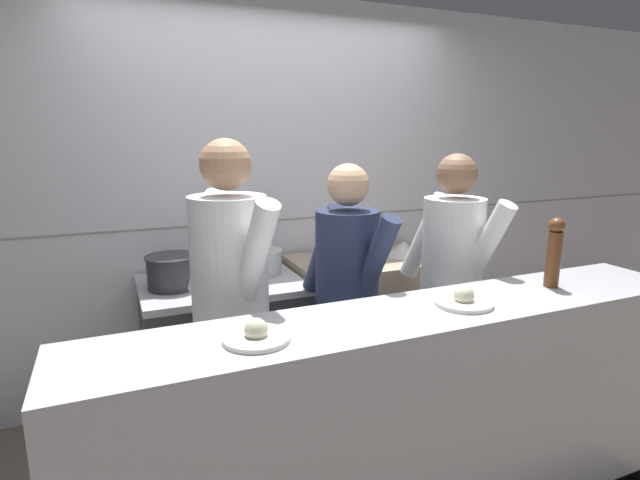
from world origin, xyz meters
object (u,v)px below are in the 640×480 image
(plated_dish_main, at_px, (256,335))
(chef_head_cook, at_px, (231,306))
(mixing_bowl_steel, at_px, (404,248))
(chef_sous, at_px, (347,301))
(pepper_mill, at_px, (554,251))
(oven_range, at_px, (224,350))
(plated_dish_appetiser, at_px, (464,300))
(chef_line, at_px, (450,285))
(braising_pot, at_px, (263,261))
(sauce_pot, at_px, (219,267))
(stock_pot, at_px, (172,271))

(plated_dish_main, xyz_separation_m, chef_head_cook, (0.05, 0.60, -0.10))
(mixing_bowl_steel, relative_size, chef_sous, 0.14)
(pepper_mill, bearing_deg, oven_range, 136.75)
(plated_dish_appetiser, height_order, chef_line, chef_line)
(oven_range, relative_size, chef_head_cook, 0.54)
(plated_dish_main, relative_size, pepper_mill, 0.73)
(braising_pot, xyz_separation_m, chef_sous, (0.24, -0.70, -0.07))
(sauce_pot, bearing_deg, braising_pot, 14.31)
(mixing_bowl_steel, relative_size, plated_dish_main, 0.97)
(sauce_pot, height_order, chef_sous, chef_sous)
(pepper_mill, xyz_separation_m, chef_head_cook, (-1.38, 0.54, -0.25))
(sauce_pot, relative_size, pepper_mill, 0.87)
(mixing_bowl_steel, bearing_deg, braising_pot, 174.84)
(plated_dish_main, relative_size, chef_head_cook, 0.14)
(chef_line, bearing_deg, stock_pot, 138.38)
(stock_pot, height_order, mixing_bowl_steel, stock_pot)
(plated_dish_main, bearing_deg, stock_pot, 95.96)
(plated_dish_appetiser, relative_size, chef_sous, 0.15)
(sauce_pot, distance_m, pepper_mill, 1.79)
(chef_sous, bearing_deg, braising_pot, 93.18)
(chef_head_cook, height_order, chef_line, chef_head_cook)
(stock_pot, relative_size, chef_line, 0.18)
(mixing_bowl_steel, distance_m, chef_sous, 0.96)
(oven_range, relative_size, stock_pot, 3.18)
(chef_sous, bearing_deg, sauce_pot, 114.63)
(stock_pot, distance_m, plated_dish_appetiser, 1.61)
(sauce_pot, xyz_separation_m, plated_dish_appetiser, (0.77, -1.24, 0.09))
(plated_dish_appetiser, bearing_deg, braising_pot, 109.90)
(chef_line, bearing_deg, chef_sous, 159.98)
(oven_range, distance_m, sauce_pot, 0.53)
(braising_pot, height_order, chef_line, chef_line)
(pepper_mill, height_order, chef_sous, chef_sous)
(stock_pot, xyz_separation_m, plated_dish_appetiser, (1.03, -1.24, 0.08))
(pepper_mill, distance_m, chef_line, 0.63)
(sauce_pot, xyz_separation_m, chef_sous, (0.53, -0.63, -0.08))
(mixing_bowl_steel, relative_size, pepper_mill, 0.71)
(chef_line, bearing_deg, mixing_bowl_steel, 63.95)
(sauce_pot, xyz_separation_m, plated_dish_main, (-0.13, -1.25, 0.09))
(braising_pot, bearing_deg, plated_dish_appetiser, -70.10)
(sauce_pot, relative_size, chef_head_cook, 0.17)
(oven_range, height_order, chef_head_cook, chef_head_cook)
(oven_range, distance_m, pepper_mill, 1.93)
(mixing_bowl_steel, bearing_deg, plated_dish_main, -138.35)
(braising_pot, distance_m, chef_sous, 0.74)
(mixing_bowl_steel, xyz_separation_m, plated_dish_main, (-1.39, -1.24, 0.09))
(chef_head_cook, distance_m, chef_sous, 0.61)
(oven_range, bearing_deg, plated_dish_main, -96.51)
(braising_pot, height_order, chef_sous, chef_sous)
(braising_pot, distance_m, plated_dish_main, 1.40)
(braising_pot, bearing_deg, oven_range, -167.82)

